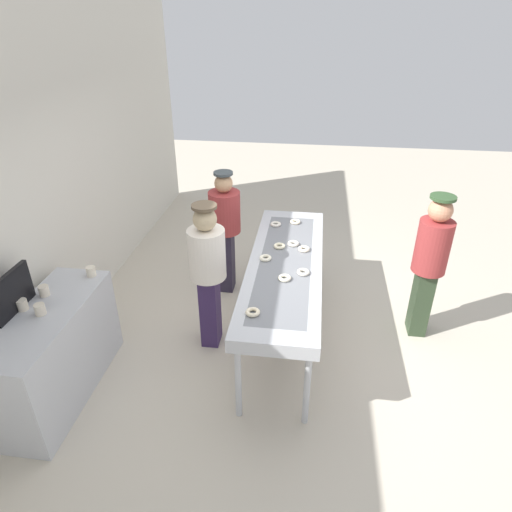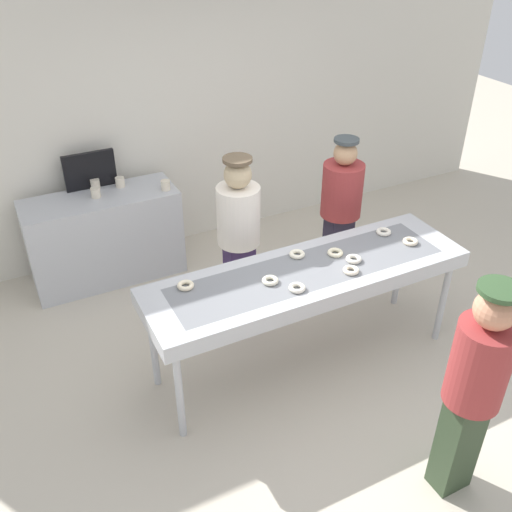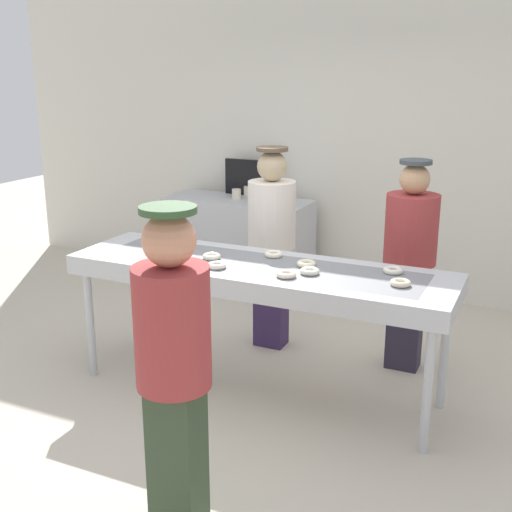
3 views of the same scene
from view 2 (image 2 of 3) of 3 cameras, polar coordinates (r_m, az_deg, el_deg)
name	(u,v)px [view 2 (image 2 of 3)]	position (r m, az deg, el deg)	size (l,w,h in m)	color
ground_plane	(303,359)	(4.99, 4.70, -10.17)	(16.00, 16.00, 0.00)	beige
back_wall	(188,89)	(6.11, -6.81, 16.16)	(8.00, 0.12, 3.34)	silver
fryer_conveyor	(308,277)	(4.46, 5.18, -2.12)	(2.59, 0.74, 0.92)	#B7BABF
sugar_donut_0	(410,241)	(4.88, 15.09, 1.40)	(0.12, 0.12, 0.03)	#F6E5C3
sugar_donut_1	(270,281)	(4.25, 1.42, -2.45)	(0.12, 0.12, 0.03)	#ECE5C9
sugar_donut_2	(297,288)	(4.18, 4.10, -3.18)	(0.12, 0.12, 0.03)	#EEE5D0
sugar_donut_3	(297,254)	(4.56, 4.11, 0.18)	(0.12, 0.12, 0.03)	white
sugar_donut_4	(186,285)	(4.23, -7.01, -2.92)	(0.12, 0.12, 0.03)	#FCECC4
sugar_donut_5	(384,232)	(4.97, 12.58, 2.36)	(0.12, 0.12, 0.03)	white
sugar_donut_6	(351,270)	(4.42, 9.43, -1.41)	(0.12, 0.12, 0.03)	#F7E6C8
sugar_donut_7	(354,259)	(4.55, 9.69, -0.30)	(0.12, 0.12, 0.03)	white
sugar_donut_8	(335,253)	(4.61, 7.88, 0.33)	(0.12, 0.12, 0.03)	#F9EEC6
worker_baker	(239,232)	(4.88, -1.72, 2.44)	(0.37, 0.37, 1.60)	#31204A
worker_assistant	(341,206)	(5.40, 8.43, 4.95)	(0.38, 0.38, 1.56)	#272234
customer_waiting	(475,383)	(3.70, 20.91, -11.67)	(0.34, 0.34, 1.62)	#2E3E29
prep_counter	(105,238)	(5.91, -14.77, 1.78)	(1.47, 0.56, 0.91)	#B7BABF
paper_cup_0	(120,182)	(5.84, -13.36, 7.16)	(0.09, 0.09, 0.10)	beige
paper_cup_1	(96,193)	(5.68, -15.65, 6.10)	(0.09, 0.09, 0.10)	beige
paper_cup_2	(95,184)	(5.86, -15.69, 6.90)	(0.09, 0.09, 0.10)	beige
paper_cup_3	(166,185)	(5.69, -8.98, 6.98)	(0.09, 0.09, 0.10)	beige
menu_display	(90,170)	(5.84, -16.20, 8.18)	(0.50, 0.04, 0.36)	black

